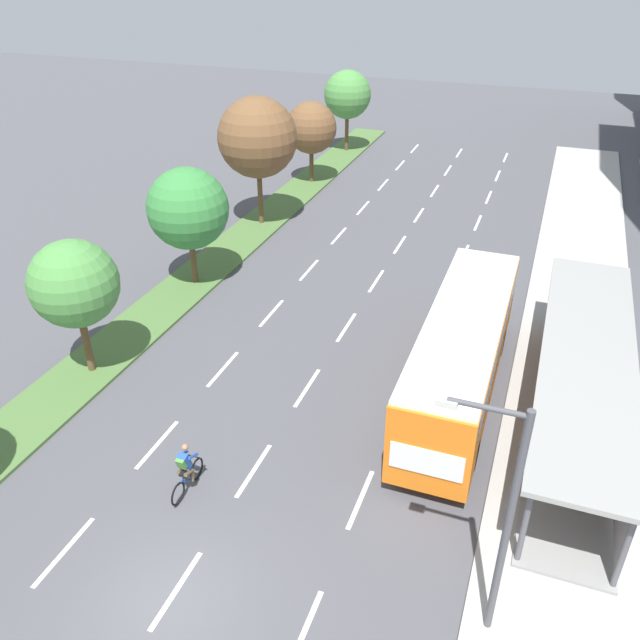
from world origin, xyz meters
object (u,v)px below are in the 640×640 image
(bus_shelter, at_px, (591,383))
(median_tree_second, at_px, (74,284))
(cyclist, at_px, (186,471))
(median_tree_fourth, at_px, (257,138))
(bus, at_px, (462,348))
(streetlight, at_px, (501,512))
(median_tree_farthest, at_px, (347,95))
(median_tree_fifth, at_px, (311,128))
(median_tree_third, at_px, (188,209))

(bus_shelter, distance_m, median_tree_second, 18.00)
(cyclist, relative_size, median_tree_fourth, 0.26)
(bus, xyz_separation_m, streetlight, (2.17, -9.02, 1.82))
(cyclist, relative_size, median_tree_farthest, 0.31)
(bus_shelter, xyz_separation_m, median_tree_fourth, (-17.79, 12.82, 3.14))
(cyclist, xyz_separation_m, median_tree_fourth, (-6.78, 20.01, 4.21))
(median_tree_second, distance_m, median_tree_fifth, 23.73)
(bus_shelter, height_order, bus, bus)
(bus_shelter, relative_size, median_tree_fifth, 2.67)
(bus, xyz_separation_m, cyclist, (-6.73, -7.50, -1.28))
(median_tree_third, bearing_deg, median_tree_fifth, 90.25)
(bus_shelter, relative_size, median_tree_third, 2.53)
(bus, relative_size, median_tree_fifth, 2.16)
(median_tree_fifth, height_order, streetlight, streetlight)
(bus_shelter, bearing_deg, streetlight, -103.64)
(median_tree_fourth, height_order, median_tree_fifth, median_tree_fourth)
(median_tree_fourth, bearing_deg, median_tree_fifth, 89.36)
(median_tree_second, bearing_deg, median_tree_farthest, 90.34)
(bus, bearing_deg, median_tree_second, -166.08)
(bus, distance_m, cyclist, 10.16)
(median_tree_fourth, bearing_deg, cyclist, -71.29)
(cyclist, relative_size, streetlight, 0.28)
(bus_shelter, bearing_deg, bus, 175.87)
(cyclist, bearing_deg, median_tree_second, 147.72)
(bus, bearing_deg, median_tree_third, 161.00)
(median_tree_fifth, bearing_deg, bus_shelter, -49.50)
(cyclist, bearing_deg, median_tree_farthest, 100.78)
(median_tree_third, xyz_separation_m, median_tree_fourth, (-0.16, 7.91, 1.22))
(cyclist, bearing_deg, bus, 48.11)
(median_tree_third, distance_m, median_tree_farthest, 23.74)
(bus, bearing_deg, median_tree_fifth, 123.32)
(bus_shelter, xyz_separation_m, median_tree_fifth, (-17.70, 20.73, 1.82))
(median_tree_fifth, distance_m, median_tree_farthest, 7.93)
(bus_shelter, bearing_deg, median_tree_farthest, 121.91)
(bus_shelter, bearing_deg, median_tree_second, -170.34)
(bus_shelter, relative_size, median_tree_fourth, 1.98)
(streetlight, bearing_deg, cyclist, 170.35)
(median_tree_second, bearing_deg, cyclist, -32.28)
(median_tree_fourth, xyz_separation_m, streetlight, (15.68, -21.53, -1.12))
(cyclist, relative_size, median_tree_fifth, 0.35)
(bus_shelter, distance_m, streetlight, 9.19)
(median_tree_third, height_order, median_tree_fifth, median_tree_third)
(median_tree_third, relative_size, median_tree_fifth, 1.06)
(median_tree_fifth, bearing_deg, cyclist, -76.52)
(median_tree_farthest, xyz_separation_m, streetlight, (15.72, -37.35, -0.37))
(bus, relative_size, cyclist, 6.20)
(median_tree_second, height_order, median_tree_farthest, median_tree_farthest)
(median_tree_second, xyz_separation_m, median_tree_third, (0.01, 7.91, -0.00))
(cyclist, distance_m, median_tree_fourth, 21.55)
(median_tree_fifth, bearing_deg, streetlight, -62.09)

